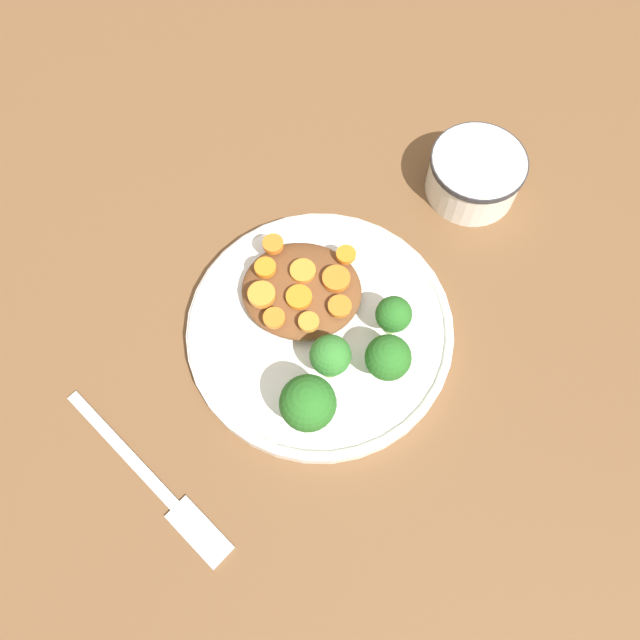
{
  "coord_description": "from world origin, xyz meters",
  "views": [
    {
      "loc": [
        0.22,
        0.03,
        0.54
      ],
      "look_at": [
        0.0,
        0.0,
        0.03
      ],
      "focal_mm": 35.0,
      "sensor_mm": 36.0,
      "label": 1
    }
  ],
  "objects": [
    {
      "name": "carrot_slice_4",
      "position": [
        -0.01,
        -0.05,
        0.04
      ],
      "size": [
        0.02,
        0.02,
        0.01
      ],
      "primitive_type": "cylinder",
      "color": "orange",
      "rests_on": "stew_mound"
    },
    {
      "name": "carrot_slice_3",
      "position": [
        0.01,
        -0.01,
        0.04
      ],
      "size": [
        0.02,
        0.02,
        0.01
      ],
      "primitive_type": "cylinder",
      "color": "orange",
      "rests_on": "stew_mound"
    },
    {
      "name": "broccoli_floret_3",
      "position": [
        0.04,
        0.01,
        0.04
      ],
      "size": [
        0.04,
        0.04,
        0.05
      ],
      "color": "#759E51",
      "rests_on": "plate"
    },
    {
      "name": "carrot_slice_9",
      "position": [
        -0.01,
        -0.02,
        0.04
      ],
      "size": [
        0.02,
        0.02,
        0.01
      ],
      "primitive_type": "cylinder",
      "color": "orange",
      "rests_on": "stew_mound"
    },
    {
      "name": "dip_bowl",
      "position": [
        -0.18,
        0.14,
        0.03
      ],
      "size": [
        0.1,
        0.1,
        0.05
      ],
      "color": "white",
      "rests_on": "ground_plane"
    },
    {
      "name": "ground_plane",
      "position": [
        0.0,
        0.0,
        0.0
      ],
      "size": [
        4.0,
        4.0,
        0.0
      ],
      "primitive_type": "plane",
      "color": "brown"
    },
    {
      "name": "carrot_slice_2",
      "position": [
        -0.04,
        0.01,
        0.04
      ],
      "size": [
        0.03,
        0.03,
        0.01
      ],
      "primitive_type": "cylinder",
      "color": "orange",
      "rests_on": "stew_mound"
    },
    {
      "name": "broccoli_floret_0",
      "position": [
        0.08,
        -0.0,
        0.05
      ],
      "size": [
        0.05,
        0.05,
        0.06
      ],
      "color": "#7FA85B",
      "rests_on": "plate"
    },
    {
      "name": "carrot_slice_0",
      "position": [
        -0.04,
        -0.06,
        0.04
      ],
      "size": [
        0.02,
        0.02,
        0.01
      ],
      "primitive_type": "cylinder",
      "color": "orange",
      "rests_on": "stew_mound"
    },
    {
      "name": "fork",
      "position": [
        0.16,
        -0.12,
        0.0
      ],
      "size": [
        0.13,
        0.17,
        0.01
      ],
      "rotation": [
        0.0,
        0.0,
        7.21
      ],
      "color": "#BABABA",
      "rests_on": "ground_plane"
    },
    {
      "name": "broccoli_floret_1",
      "position": [
        0.04,
        0.06,
        0.05
      ],
      "size": [
        0.04,
        0.04,
        0.05
      ],
      "color": "#759E51",
      "rests_on": "plate"
    },
    {
      "name": "carrot_slice_5",
      "position": [
        -0.01,
        0.02,
        0.04
      ],
      "size": [
        0.02,
        0.02,
        0.01
      ],
      "primitive_type": "cylinder",
      "color": "orange",
      "rests_on": "stew_mound"
    },
    {
      "name": "carrot_slice_7",
      "position": [
        -0.07,
        -0.05,
        0.04
      ],
      "size": [
        0.02,
        0.02,
        0.01
      ],
      "primitive_type": "cylinder",
      "color": "orange",
      "rests_on": "stew_mound"
    },
    {
      "name": "stew_mound",
      "position": [
        -0.03,
        -0.02,
        0.03
      ],
      "size": [
        0.1,
        0.11,
        0.02
      ],
      "primitive_type": "ellipsoid",
      "color": "brown",
      "rests_on": "plate"
    },
    {
      "name": "broccoli_floret_2",
      "position": [
        -0.01,
        0.06,
        0.05
      ],
      "size": [
        0.03,
        0.03,
        0.05
      ],
      "color": "#7FA85B",
      "rests_on": "plate"
    },
    {
      "name": "plate",
      "position": [
        0.0,
        0.0,
        0.01
      ],
      "size": [
        0.25,
        0.25,
        0.02
      ],
      "color": "white",
      "rests_on": "ground_plane"
    },
    {
      "name": "carrot_slice_6",
      "position": [
        0.01,
        -0.04,
        0.04
      ],
      "size": [
        0.02,
        0.02,
        0.0
      ],
      "primitive_type": "cylinder",
      "color": "orange",
      "rests_on": "stew_mound"
    },
    {
      "name": "carrot_slice_8",
      "position": [
        -0.06,
        0.02,
        0.04
      ],
      "size": [
        0.02,
        0.02,
        0.01
      ],
      "primitive_type": "cylinder",
      "color": "orange",
      "rests_on": "stew_mound"
    },
    {
      "name": "carrot_slice_1",
      "position": [
        -0.04,
        -0.02,
        0.04
      ],
      "size": [
        0.02,
        0.02,
        0.0
      ],
      "primitive_type": "cylinder",
      "color": "orange",
      "rests_on": "stew_mound"
    }
  ]
}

